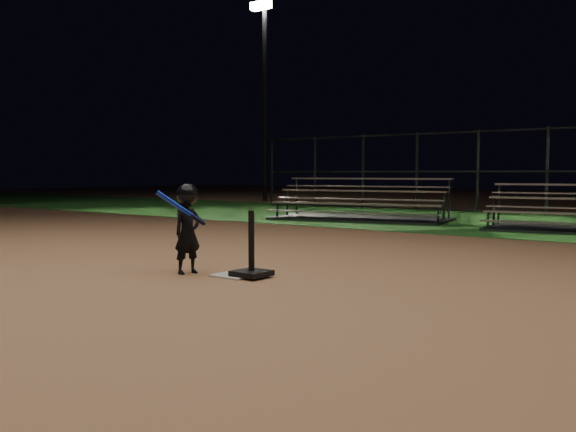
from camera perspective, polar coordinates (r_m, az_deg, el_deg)
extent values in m
plane|color=#AB744D|center=(7.25, -4.85, -5.57)|extent=(80.00, 80.00, 0.00)
cube|color=#225C1D|center=(16.07, 19.97, -0.52)|extent=(60.00, 8.00, 0.01)
cube|color=beige|center=(7.25, -4.85, -5.47)|extent=(0.45, 0.45, 0.02)
cube|color=black|center=(7.13, -3.39, -5.29)|extent=(0.38, 0.38, 0.06)
cylinder|color=black|center=(7.08, -3.40, -2.29)|extent=(0.07, 0.07, 0.69)
imported|color=black|center=(7.46, -9.26, -1.58)|extent=(0.30, 0.39, 0.97)
sphere|color=black|center=(7.43, -9.30, 2.00)|extent=(0.26, 0.26, 0.26)
cylinder|color=#1934D5|center=(7.30, -9.87, 0.73)|extent=(0.39, 0.49, 0.42)
cylinder|color=black|center=(7.27, -8.31, -0.33)|extent=(0.14, 0.17, 0.14)
cube|color=#AEAEB3|center=(15.35, 6.02, 1.12)|extent=(4.36, 1.14, 0.04)
cube|color=#AEAEB3|center=(15.07, 5.61, 0.32)|extent=(4.36, 1.14, 0.03)
cube|color=#AEAEB3|center=(15.90, 6.77, 2.32)|extent=(4.36, 1.14, 0.04)
cube|color=#AEAEB3|center=(15.62, 6.39, 1.57)|extent=(4.36, 1.14, 0.03)
cube|color=#AEAEB3|center=(16.47, 7.47, 3.45)|extent=(4.36, 1.14, 0.04)
cube|color=#AEAEB3|center=(16.18, 7.12, 2.74)|extent=(4.36, 1.14, 0.03)
cube|color=#38383D|center=(15.94, 6.75, -0.24)|extent=(4.73, 2.98, 0.07)
cube|color=#38383D|center=(18.94, 22.73, 0.20)|extent=(20.00, 0.05, 0.05)
cube|color=#38383D|center=(18.90, 22.82, 3.83)|extent=(20.00, 0.05, 0.05)
cube|color=#38383D|center=(18.94, 22.92, 7.46)|extent=(20.00, 0.05, 0.05)
cylinder|color=#38383D|center=(23.54, -1.49, 4.11)|extent=(0.08, 0.08, 2.50)
cylinder|color=#38383D|center=(20.75, 9.32, 4.08)|extent=(0.08, 0.08, 2.50)
cylinder|color=#38383D|center=(18.90, 22.82, 3.83)|extent=(0.08, 0.08, 2.50)
cylinder|color=#2D2D30|center=(26.50, -2.14, 10.05)|extent=(0.20, 0.20, 8.00)
cube|color=white|center=(27.06, -2.53, 18.87)|extent=(0.90, 0.35, 0.30)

